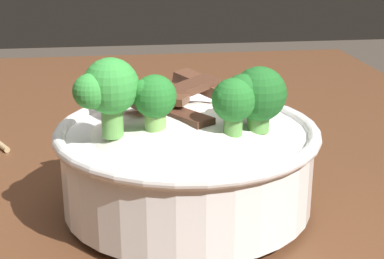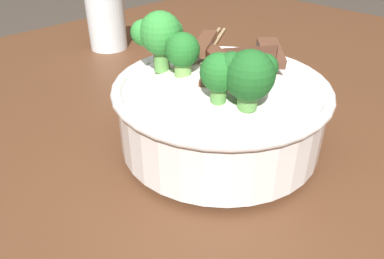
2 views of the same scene
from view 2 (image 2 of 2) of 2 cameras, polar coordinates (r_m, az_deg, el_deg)
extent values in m
cube|color=#56331E|center=(0.49, -8.19, -2.81)|extent=(1.54, 1.02, 0.04)
cube|color=#56331E|center=(1.37, 4.63, 2.37)|extent=(0.09, 0.09, 0.76)
cylinder|color=white|center=(0.45, 4.10, -2.14)|extent=(0.11, 0.11, 0.01)
cylinder|color=white|center=(0.43, 4.30, 2.22)|extent=(0.23, 0.23, 0.07)
torus|color=white|center=(0.41, 4.50, 6.49)|extent=(0.24, 0.24, 0.01)
ellipsoid|color=white|center=(0.42, 4.41, 4.63)|extent=(0.19, 0.19, 0.07)
cube|color=#4C2B1E|center=(0.41, 3.51, 8.73)|extent=(0.08, 0.06, 0.01)
cube|color=brown|center=(0.46, 1.92, 13.01)|extent=(0.07, 0.05, 0.01)
cube|color=brown|center=(0.43, 3.82, 11.31)|extent=(0.04, 0.05, 0.01)
cube|color=#563323|center=(0.43, 8.59, 11.39)|extent=(0.05, 0.07, 0.02)
cube|color=#563323|center=(0.43, 11.92, 11.37)|extent=(0.05, 0.05, 0.02)
cylinder|color=#5B9947|center=(0.35, 8.45, 4.56)|extent=(0.02, 0.02, 0.02)
sphere|color=#1E6023|center=(0.34, 8.77, 8.18)|extent=(0.05, 0.05, 0.05)
sphere|color=#1E6023|center=(0.35, 10.96, 9.26)|extent=(0.03, 0.03, 0.03)
sphere|color=#1E6023|center=(0.34, 6.07, 9.35)|extent=(0.03, 0.03, 0.03)
cylinder|color=#5B9947|center=(0.35, 4.05, 5.40)|extent=(0.02, 0.02, 0.02)
sphere|color=#237028|center=(0.35, 4.19, 8.69)|extent=(0.04, 0.04, 0.04)
sphere|color=#237028|center=(0.35, 5.91, 9.67)|extent=(0.02, 0.02, 0.02)
sphere|color=#237028|center=(0.35, 2.66, 9.39)|extent=(0.02, 0.02, 0.02)
cylinder|color=#5B9947|center=(0.43, -4.65, 10.72)|extent=(0.02, 0.02, 0.03)
sphere|color=green|center=(0.42, -4.83, 14.47)|extent=(0.05, 0.05, 0.05)
sphere|color=green|center=(0.43, -3.16, 14.75)|extent=(0.03, 0.03, 0.03)
sphere|color=green|center=(0.42, -7.41, 14.44)|extent=(0.03, 0.03, 0.03)
cylinder|color=#7AB256|center=(0.40, -1.39, 8.99)|extent=(0.02, 0.02, 0.02)
sphere|color=#237028|center=(0.40, -1.44, 12.04)|extent=(0.04, 0.04, 0.04)
sphere|color=#237028|center=(0.40, -0.32, 12.72)|extent=(0.02, 0.02, 0.02)
sphere|color=#237028|center=(0.40, -2.70, 13.04)|extent=(0.02, 0.02, 0.02)
cylinder|color=white|center=(0.78, -12.47, 12.29)|extent=(0.07, 0.07, 0.00)
cylinder|color=white|center=(0.76, -12.98, 16.26)|extent=(0.07, 0.07, 0.12)
cylinder|color=olive|center=(0.76, -12.89, 15.53)|extent=(0.06, 0.06, 0.09)
cylinder|color=tan|center=(0.77, 3.47, 12.90)|extent=(0.18, 0.11, 0.01)
cylinder|color=tan|center=(0.77, 2.41, 13.00)|extent=(0.18, 0.10, 0.01)
camera|label=1|loc=(0.37, -82.24, 4.67)|focal=55.62mm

